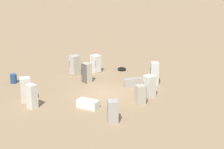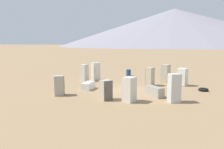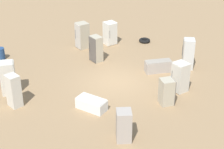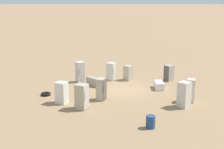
{
  "view_description": "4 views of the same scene",
  "coord_description": "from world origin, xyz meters",
  "px_view_note": "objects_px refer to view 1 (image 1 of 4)",
  "views": [
    {
      "loc": [
        -13.82,
        24.12,
        10.37
      ],
      "look_at": [
        -1.16,
        0.69,
        1.94
      ],
      "focal_mm": 60.0,
      "sensor_mm": 36.0,
      "label": 1
    },
    {
      "loc": [
        -17.52,
        -4.12,
        3.92
      ],
      "look_at": [
        -1.12,
        0.77,
        1.46
      ],
      "focal_mm": 35.0,
      "sensor_mm": 36.0,
      "label": 2
    },
    {
      "loc": [
        -10.2,
        16.08,
        10.33
      ],
      "look_at": [
        -0.49,
        1.16,
        1.15
      ],
      "focal_mm": 60.0,
      "sensor_mm": 36.0,
      "label": 3
    },
    {
      "loc": [
        25.55,
        -0.68,
        7.54
      ],
      "look_at": [
        1.46,
        -0.98,
        1.72
      ],
      "focal_mm": 50.0,
      "sensor_mm": 36.0,
      "label": 4
    }
  ],
  "objects_px": {
    "discarded_fridge_2": "(155,73)",
    "rusty_barrel": "(14,79)",
    "discarded_fridge_1": "(113,111)",
    "discarded_fridge_6": "(140,94)",
    "scrap_tire": "(122,69)",
    "discarded_fridge_8": "(149,86)",
    "discarded_fridge_3": "(32,96)",
    "discarded_fridge_7": "(96,64)",
    "discarded_fridge_9": "(87,73)",
    "discarded_fridge_10": "(26,90)",
    "discarded_fridge_4": "(88,104)",
    "discarded_fridge_0": "(75,65)",
    "discarded_fridge_5": "(133,83)"
  },
  "relations": [
    {
      "from": "discarded_fridge_2",
      "to": "rusty_barrel",
      "type": "distance_m",
      "value": 12.03
    },
    {
      "from": "discarded_fridge_1",
      "to": "rusty_barrel",
      "type": "bearing_deg",
      "value": 128.78
    },
    {
      "from": "discarded_fridge_6",
      "to": "scrap_tire",
      "type": "xyz_separation_m",
      "value": [
        5.01,
        -6.83,
        -0.58
      ]
    },
    {
      "from": "discarded_fridge_6",
      "to": "discarded_fridge_8",
      "type": "relative_size",
      "value": 0.83
    },
    {
      "from": "discarded_fridge_3",
      "to": "discarded_fridge_7",
      "type": "relative_size",
      "value": 1.08
    },
    {
      "from": "discarded_fridge_2",
      "to": "discarded_fridge_8",
      "type": "distance_m",
      "value": 2.99
    },
    {
      "from": "discarded_fridge_3",
      "to": "discarded_fridge_9",
      "type": "height_order",
      "value": "discarded_fridge_3"
    },
    {
      "from": "scrap_tire",
      "to": "rusty_barrel",
      "type": "relative_size",
      "value": 1.04
    },
    {
      "from": "discarded_fridge_10",
      "to": "rusty_barrel",
      "type": "bearing_deg",
      "value": -171.11
    },
    {
      "from": "discarded_fridge_8",
      "to": "scrap_tire",
      "type": "height_order",
      "value": "discarded_fridge_8"
    },
    {
      "from": "discarded_fridge_3",
      "to": "discarded_fridge_8",
      "type": "distance_m",
      "value": 8.89
    },
    {
      "from": "discarded_fridge_3",
      "to": "discarded_fridge_6",
      "type": "bearing_deg",
      "value": -41.98
    },
    {
      "from": "discarded_fridge_4",
      "to": "discarded_fridge_9",
      "type": "distance_m",
      "value": 5.82
    },
    {
      "from": "discarded_fridge_6",
      "to": "rusty_barrel",
      "type": "xyz_separation_m",
      "value": [
        11.46,
        0.91,
        -0.31
      ]
    },
    {
      "from": "discarded_fridge_0",
      "to": "discarded_fridge_4",
      "type": "xyz_separation_m",
      "value": [
        -5.21,
        6.14,
        -0.6
      ]
    },
    {
      "from": "discarded_fridge_4",
      "to": "discarded_fridge_10",
      "type": "relative_size",
      "value": 0.83
    },
    {
      "from": "discarded_fridge_4",
      "to": "discarded_fridge_7",
      "type": "height_order",
      "value": "discarded_fridge_7"
    },
    {
      "from": "rusty_barrel",
      "to": "discarded_fridge_4",
      "type": "bearing_deg",
      "value": 168.94
    },
    {
      "from": "discarded_fridge_8",
      "to": "scrap_tire",
      "type": "distance_m",
      "value": 7.25
    },
    {
      "from": "discarded_fridge_4",
      "to": "rusty_barrel",
      "type": "bearing_deg",
      "value": -101.82
    },
    {
      "from": "discarded_fridge_4",
      "to": "discarded_fridge_2",
      "type": "bearing_deg",
      "value": 162.07
    },
    {
      "from": "discarded_fridge_6",
      "to": "discarded_fridge_5",
      "type": "bearing_deg",
      "value": 164.5
    },
    {
      "from": "discarded_fridge_1",
      "to": "discarded_fridge_9",
      "type": "bearing_deg",
      "value": 97.02
    },
    {
      "from": "discarded_fridge_0",
      "to": "discarded_fridge_1",
      "type": "relative_size",
      "value": 1.2
    },
    {
      "from": "discarded_fridge_0",
      "to": "discarded_fridge_8",
      "type": "distance_m",
      "value": 8.38
    },
    {
      "from": "discarded_fridge_0",
      "to": "discarded_fridge_10",
      "type": "relative_size",
      "value": 0.97
    },
    {
      "from": "rusty_barrel",
      "to": "scrap_tire",
      "type": "bearing_deg",
      "value": -129.83
    },
    {
      "from": "discarded_fridge_1",
      "to": "discarded_fridge_9",
      "type": "height_order",
      "value": "discarded_fridge_9"
    },
    {
      "from": "discarded_fridge_2",
      "to": "discarded_fridge_7",
      "type": "bearing_deg",
      "value": 55.87
    },
    {
      "from": "discarded_fridge_7",
      "to": "scrap_tire",
      "type": "distance_m",
      "value": 2.61
    },
    {
      "from": "discarded_fridge_9",
      "to": "discarded_fridge_10",
      "type": "height_order",
      "value": "discarded_fridge_10"
    },
    {
      "from": "discarded_fridge_6",
      "to": "discarded_fridge_7",
      "type": "bearing_deg",
      "value": -175.53
    },
    {
      "from": "discarded_fridge_8",
      "to": "discarded_fridge_10",
      "type": "xyz_separation_m",
      "value": [
        7.68,
        5.33,
        0.09
      ]
    },
    {
      "from": "discarded_fridge_8",
      "to": "rusty_barrel",
      "type": "bearing_deg",
      "value": 35.73
    },
    {
      "from": "discarded_fridge_0",
      "to": "discarded_fridge_4",
      "type": "bearing_deg",
      "value": 153.77
    },
    {
      "from": "discarded_fridge_3",
      "to": "discarded_fridge_10",
      "type": "distance_m",
      "value": 1.43
    },
    {
      "from": "scrap_tire",
      "to": "rusty_barrel",
      "type": "height_order",
      "value": "rusty_barrel"
    },
    {
      "from": "discarded_fridge_7",
      "to": "discarded_fridge_4",
      "type": "bearing_deg",
      "value": 50.22
    },
    {
      "from": "discarded_fridge_3",
      "to": "scrap_tire",
      "type": "height_order",
      "value": "discarded_fridge_3"
    },
    {
      "from": "discarded_fridge_3",
      "to": "discarded_fridge_9",
      "type": "distance_m",
      "value": 6.76
    },
    {
      "from": "discarded_fridge_7",
      "to": "discarded_fridge_9",
      "type": "relative_size",
      "value": 0.96
    },
    {
      "from": "discarded_fridge_8",
      "to": "scrap_tire",
      "type": "bearing_deg",
      "value": -22.77
    },
    {
      "from": "discarded_fridge_3",
      "to": "discarded_fridge_4",
      "type": "height_order",
      "value": "discarded_fridge_3"
    },
    {
      "from": "discarded_fridge_10",
      "to": "discarded_fridge_4",
      "type": "bearing_deg",
      "value": 58.45
    },
    {
      "from": "discarded_fridge_8",
      "to": "rusty_barrel",
      "type": "relative_size",
      "value": 2.16
    },
    {
      "from": "discarded_fridge_7",
      "to": "discarded_fridge_9",
      "type": "distance_m",
      "value": 3.01
    },
    {
      "from": "discarded_fridge_3",
      "to": "rusty_barrel",
      "type": "relative_size",
      "value": 2.26
    },
    {
      "from": "discarded_fridge_2",
      "to": "discarded_fridge_3",
      "type": "distance_m",
      "value": 10.65
    },
    {
      "from": "discarded_fridge_1",
      "to": "discarded_fridge_10",
      "type": "bearing_deg",
      "value": 142.29
    },
    {
      "from": "discarded_fridge_2",
      "to": "discarded_fridge_10",
      "type": "xyz_separation_m",
      "value": [
        6.92,
        8.22,
        -0.03
      ]
    }
  ]
}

